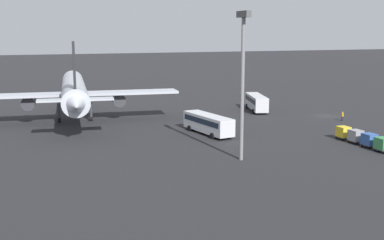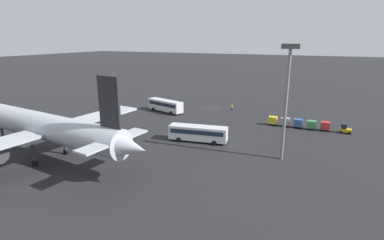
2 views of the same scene
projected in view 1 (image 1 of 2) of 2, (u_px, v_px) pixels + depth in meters
The scene contains 10 objects.
ground_plane at pixel (325, 116), 96.34m from camera, with size 600.00×600.00×0.00m, color #232326.
airplane at pixel (74, 91), 90.32m from camera, with size 45.23×39.03×15.20m.
shuttle_bus_near at pixel (257, 102), 102.32m from camera, with size 11.51×5.82×3.35m.
shuttle_bus_far at pixel (208, 123), 79.00m from camera, with size 11.86×4.55×3.18m.
worker_person at pixel (342, 116), 90.87m from camera, with size 0.38×0.38×1.74m.
cargo_cart_green at pixel (383, 144), 67.11m from camera, with size 2.01×1.70×2.06m.
cargo_cart_blue at pixel (369, 140), 69.80m from camera, with size 2.01×1.70×2.06m.
cargo_cart_grey at pixel (356, 136), 72.39m from camera, with size 2.01×1.70×2.06m.
cargo_cart_yellow at pixel (343, 132), 75.02m from camera, with size 2.01×1.70×2.06m.
light_pole at pixel (243, 71), 61.25m from camera, with size 2.80×0.70×19.18m.
Camera 1 is at (-78.77, 59.32, 16.57)m, focal length 45.00 mm.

